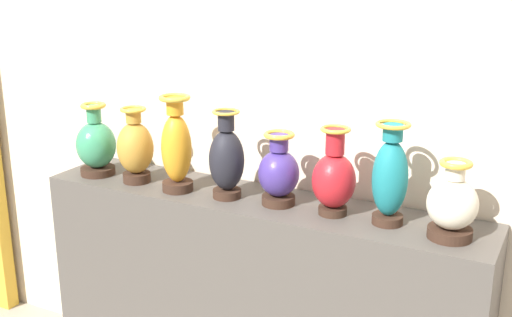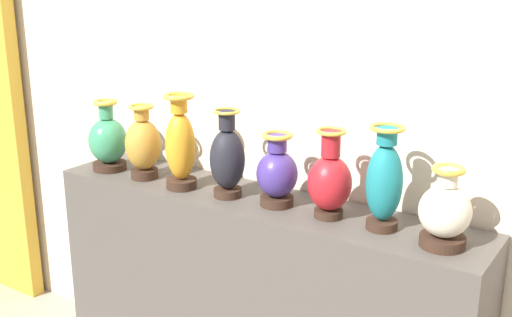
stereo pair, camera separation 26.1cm
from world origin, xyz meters
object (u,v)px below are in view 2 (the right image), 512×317
Objects in this scene: vase_jade at (108,141)px; vase_amber at (180,145)px; vase_indigo at (277,173)px; vase_ochre at (143,145)px; vase_ivory at (445,212)px; vase_onyx at (227,159)px; vase_crimson at (330,181)px; vase_teal at (384,181)px.

vase_amber reaches higher than vase_jade.
vase_amber reaches higher than vase_indigo.
vase_ochre is 1.18× the size of vase_ivory.
vase_onyx reaches higher than vase_jade.
vase_ochre is at bearing 177.00° from vase_amber.
vase_ivory is (0.45, -0.02, -0.02)m from vase_crimson.
vase_amber is at bearing -176.48° from vase_teal.
vase_crimson is (0.46, 0.03, -0.02)m from vase_onyx.
vase_crimson is (0.92, 0.04, -0.01)m from vase_ochre.
vase_teal is at bearing 0.65° from vase_indigo.
vase_jade reaches higher than vase_ivory.
vase_amber reaches higher than vase_teal.
vase_teal is at bearing 2.20° from vase_ochre.
vase_indigo is at bearing 3.23° from vase_ochre.
vase_amber is at bearing -1.89° from vase_jade.
vase_indigo is 0.77× the size of vase_teal.
vase_ochre is 0.46m from vase_onyx.
vase_teal is at bearing 3.52° from vase_amber.
vase_indigo is at bearing 6.65° from vase_onyx.
vase_amber reaches higher than vase_ochre.
vase_crimson is at bearing 1.78° from vase_jade.
vase_jade is 1.15m from vase_crimson.
vase_ochre is at bearing -176.77° from vase_indigo.
vase_amber is at bearing -173.98° from vase_onyx.
vase_ochre is 0.91× the size of vase_onyx.
vase_ivory is (0.23, -0.03, -0.06)m from vase_teal.
vase_onyx is (0.46, 0.01, 0.01)m from vase_ochre.
vase_ochre is at bearing -0.77° from vase_jade.
vase_ochre is at bearing -177.58° from vase_crimson.
vase_indigo is (0.69, 0.04, -0.02)m from vase_ochre.
vase_teal is at bearing 1.31° from vase_crimson.
vase_jade is 0.69m from vase_onyx.
vase_ivory is (0.69, -0.02, -0.01)m from vase_indigo.
vase_onyx is at bearing -179.84° from vase_ivory.
vase_jade is at bearing 178.11° from vase_amber.
vase_jade is 1.16× the size of vase_ivory.
vase_indigo is 0.86× the size of vase_crimson.
vase_indigo is at bearing 178.02° from vase_ivory.
vase_onyx reaches higher than vase_ochre.
vase_amber is at bearing -3.00° from vase_ochre.
vase_ivory is (1.14, 0.03, -0.07)m from vase_amber.
vase_amber is 1.38× the size of vase_indigo.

